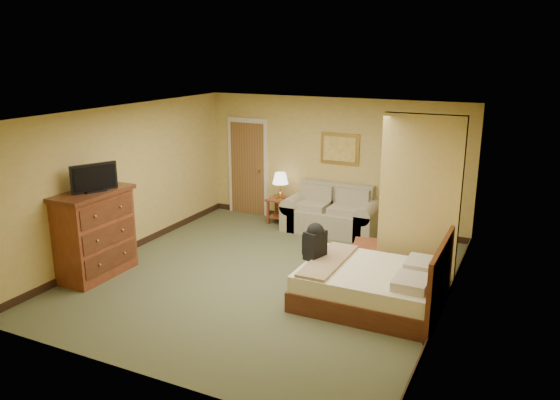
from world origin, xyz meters
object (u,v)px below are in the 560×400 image
Objects in this scene: dresser at (94,233)px; loveseat at (331,217)px; coffee_table at (373,251)px; bed at (374,285)px.

loveseat is at bearing 54.56° from dresser.
dresser reaches higher than coffee_table.
loveseat is 3.24m from bed.
bed is (1.69, -2.76, -0.01)m from loveseat.
coffee_table is 1.35m from bed.
dresser is 0.71× the size of bed.
bed is at bearing -73.01° from coffee_table.
coffee_table is at bearing 106.99° from bed.
coffee_table is at bearing -48.65° from loveseat.
dresser is (-3.90, -2.19, 0.41)m from coffee_table.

